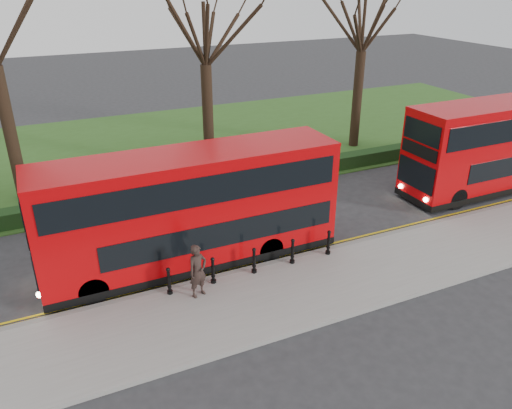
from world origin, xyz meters
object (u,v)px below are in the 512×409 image
bollard_row (254,261)px  bus_rear (506,145)px  bus_lead (192,210)px  pedestrian (198,271)px

bollard_row → bus_rear: (15.40, 2.44, 1.68)m
bus_lead → bus_rear: bearing=1.8°
bus_lead → pedestrian: (-0.62, -2.39, -1.14)m
bus_rear → pedestrian: bearing=-170.6°
bus_rear → bus_lead: bearing=-178.2°
bus_rear → pedestrian: (-17.75, -2.94, -1.20)m
bollard_row → pedestrian: pedestrian is taller
bollard_row → bus_lead: bearing=132.4°
bus_lead → bollard_row: bearing=-47.6°
bus_lead → bus_rear: (17.13, 0.55, 0.06)m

